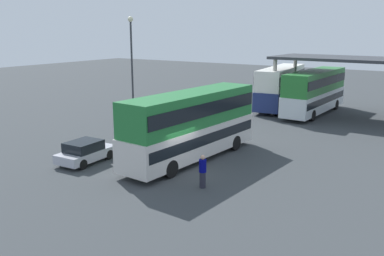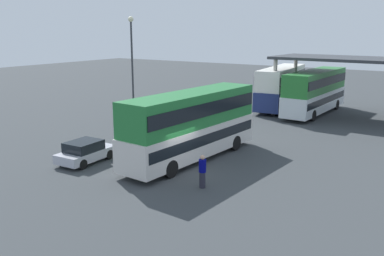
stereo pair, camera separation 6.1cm
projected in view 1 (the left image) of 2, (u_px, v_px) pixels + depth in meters
ground_plane at (181, 174)px, 23.44m from camera, size 140.00×140.00×0.00m
double_decker_main at (192, 123)px, 25.54m from camera, size 3.18×10.96×4.21m
parked_hatchback at (85, 152)px, 25.29m from camera, size 1.93×3.75×1.35m
double_decker_near_canopy at (281, 86)px, 42.77m from camera, size 3.66×10.96×4.16m
double_decker_mid_row at (315, 90)px, 39.66m from camera, size 2.89×11.00×4.11m
depot_canopy at (374, 63)px, 35.90m from camera, size 17.49×6.74×5.48m
lamppost_tall at (132, 59)px, 34.62m from camera, size 0.44×0.44×8.93m
pedestrian_waiting at (203, 171)px, 21.18m from camera, size 0.38×0.38×1.74m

